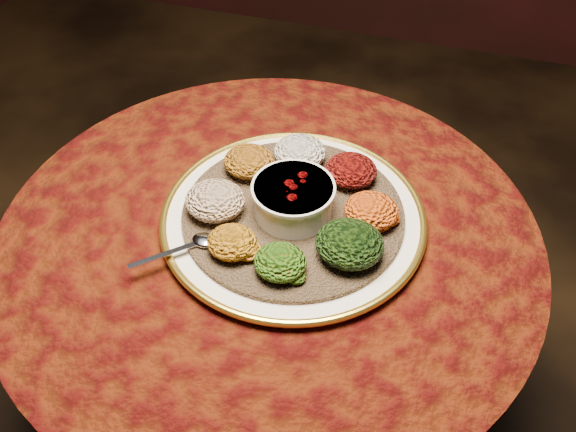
# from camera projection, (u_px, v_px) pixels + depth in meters

# --- Properties ---
(table) EXTENTS (0.96, 0.96, 0.73)m
(table) POSITION_uv_depth(u_px,v_px,m) (270.00, 294.00, 1.26)
(table) COLOR black
(table) RESTS_ON ground
(platter) EXTENTS (0.59, 0.59, 0.02)m
(platter) POSITION_uv_depth(u_px,v_px,m) (293.00, 218.00, 1.13)
(platter) COLOR silver
(platter) RESTS_ON table
(injera) EXTENTS (0.46, 0.46, 0.01)m
(injera) POSITION_uv_depth(u_px,v_px,m) (293.00, 214.00, 1.13)
(injera) COLOR brown
(injera) RESTS_ON platter
(stew_bowl) EXTENTS (0.14, 0.14, 0.06)m
(stew_bowl) POSITION_uv_depth(u_px,v_px,m) (293.00, 197.00, 1.10)
(stew_bowl) COLOR silver
(stew_bowl) RESTS_ON injera
(spoon) EXTENTS (0.12, 0.11, 0.01)m
(spoon) POSITION_uv_depth(u_px,v_px,m) (198.00, 242.00, 1.06)
(spoon) COLOR silver
(spoon) RESTS_ON injera
(portion_ayib) EXTENTS (0.10, 0.09, 0.05)m
(portion_ayib) POSITION_uv_depth(u_px,v_px,m) (300.00, 152.00, 1.20)
(portion_ayib) COLOR beige
(portion_ayib) RESTS_ON injera
(portion_kitfo) EXTENTS (0.09, 0.09, 0.05)m
(portion_kitfo) POSITION_uv_depth(u_px,v_px,m) (351.00, 170.00, 1.16)
(portion_kitfo) COLOR black
(portion_kitfo) RESTS_ON injera
(portion_tikil) EXTENTS (0.09, 0.09, 0.04)m
(portion_tikil) POSITION_uv_depth(u_px,v_px,m) (372.00, 211.00, 1.09)
(portion_tikil) COLOR #A1690D
(portion_tikil) RESTS_ON injera
(portion_gomen) EXTENTS (0.11, 0.11, 0.05)m
(portion_gomen) POSITION_uv_depth(u_px,v_px,m) (350.00, 244.00, 1.03)
(portion_gomen) COLOR black
(portion_gomen) RESTS_ON injera
(portion_mixveg) EXTENTS (0.09, 0.08, 0.04)m
(portion_mixveg) POSITION_uv_depth(u_px,v_px,m) (280.00, 262.00, 1.01)
(portion_mixveg) COLOR #903B09
(portion_mixveg) RESTS_ON injera
(portion_kik) EXTENTS (0.08, 0.08, 0.04)m
(portion_kik) POSITION_uv_depth(u_px,v_px,m) (232.00, 242.00, 1.05)
(portion_kik) COLOR #BB6D10
(portion_kik) RESTS_ON injera
(portion_timatim) EXTENTS (0.10, 0.10, 0.05)m
(portion_timatim) POSITION_uv_depth(u_px,v_px,m) (215.00, 200.00, 1.11)
(portion_timatim) COLOR maroon
(portion_timatim) RESTS_ON injera
(portion_shiro) EXTENTS (0.10, 0.09, 0.05)m
(portion_shiro) POSITION_uv_depth(u_px,v_px,m) (249.00, 161.00, 1.18)
(portion_shiro) COLOR #885010
(portion_shiro) RESTS_ON injera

